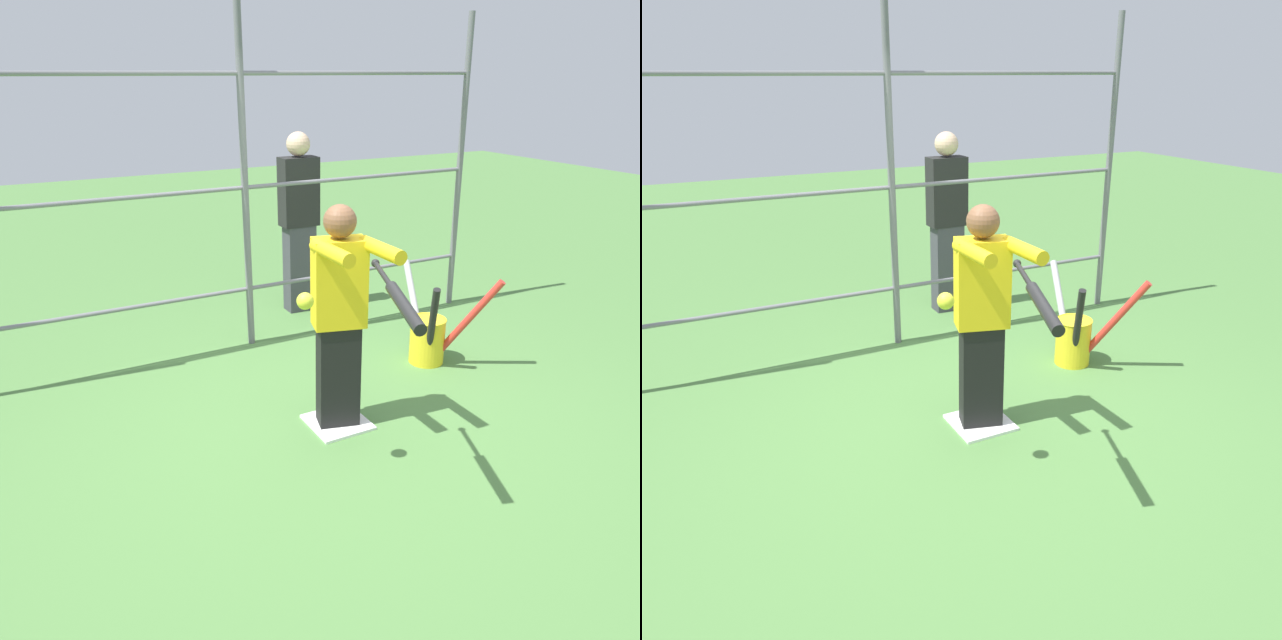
# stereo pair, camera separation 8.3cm
# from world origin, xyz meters

# --- Properties ---
(ground_plane) EXTENTS (24.00, 24.00, 0.00)m
(ground_plane) POSITION_xyz_m (0.00, 0.00, 0.00)
(ground_plane) COLOR #4C7A3D
(home_plate) EXTENTS (0.40, 0.40, 0.02)m
(home_plate) POSITION_xyz_m (0.00, 0.00, 0.01)
(home_plate) COLOR white
(home_plate) RESTS_ON ground
(fence_backstop) EXTENTS (4.62, 0.06, 2.82)m
(fence_backstop) POSITION_xyz_m (0.00, -1.60, 1.41)
(fence_backstop) COLOR slate
(fence_backstop) RESTS_ON ground
(batter) EXTENTS (0.39, 0.60, 1.55)m
(batter) POSITION_xyz_m (0.00, 0.02, 0.84)
(batter) COLOR black
(batter) RESTS_ON ground
(baseball_bat_swinging) EXTENTS (0.29, 0.79, 0.15)m
(baseball_bat_swinging) POSITION_xyz_m (0.14, 0.88, 1.23)
(baseball_bat_swinging) COLOR black
(softball_in_flight) EXTENTS (0.10, 0.10, 0.10)m
(softball_in_flight) POSITION_xyz_m (0.48, 0.46, 1.15)
(softball_in_flight) COLOR yellow
(bat_bucket) EXTENTS (0.59, 1.07, 0.80)m
(bat_bucket) POSITION_xyz_m (-1.18, -0.52, 0.24)
(bat_bucket) COLOR yellow
(bat_bucket) RESTS_ON ground
(bystander_behind_fence) EXTENTS (0.37, 0.23, 1.79)m
(bystander_behind_fence) POSITION_xyz_m (-0.78, -2.18, 0.93)
(bystander_behind_fence) COLOR #3F3F47
(bystander_behind_fence) RESTS_ON ground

